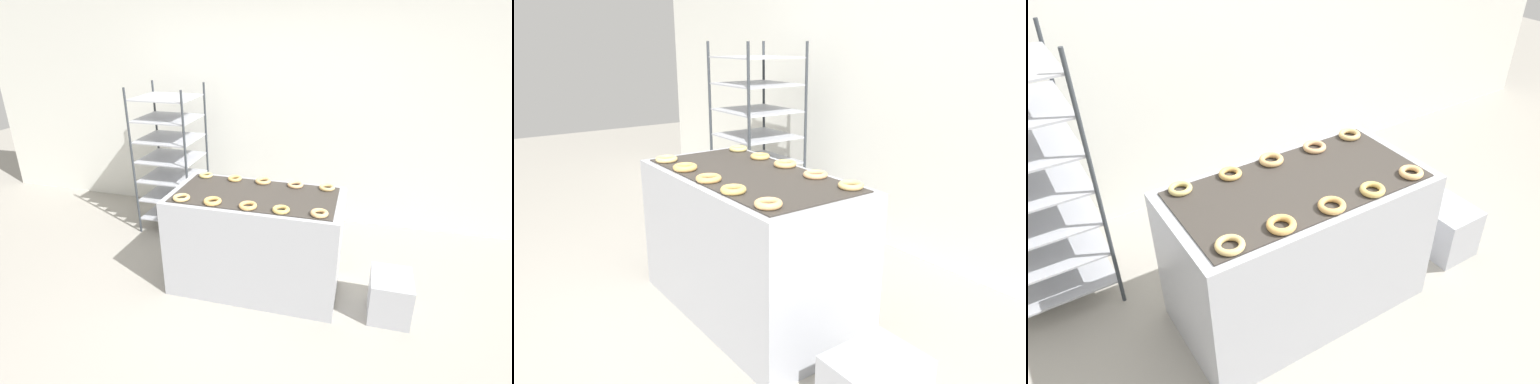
# 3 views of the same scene
# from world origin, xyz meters

# --- Properties ---
(ground_plane) EXTENTS (14.00, 14.00, 0.00)m
(ground_plane) POSITION_xyz_m (0.00, 0.00, 0.00)
(ground_plane) COLOR #9E998E
(wall_back) EXTENTS (8.00, 0.05, 2.80)m
(wall_back) POSITION_xyz_m (0.00, 2.12, 1.40)
(wall_back) COLOR silver
(wall_back) RESTS_ON ground_plane
(fryer_machine) EXTENTS (1.44, 0.74, 0.88)m
(fryer_machine) POSITION_xyz_m (0.00, 0.62, 0.44)
(fryer_machine) COLOR #A8AAB2
(fryer_machine) RESTS_ON ground_plane
(baking_rack_cart) EXTENTS (0.64, 0.60, 1.61)m
(baking_rack_cart) POSITION_xyz_m (-1.21, 1.51, 0.82)
(baking_rack_cart) COLOR #33383D
(baking_rack_cart) RESTS_ON ground_plane
(glaze_bin) EXTENTS (0.32, 0.39, 0.35)m
(glaze_bin) POSITION_xyz_m (1.14, 0.49, 0.18)
(glaze_bin) COLOR #A8AAB2
(glaze_bin) RESTS_ON ground_plane
(donut_near_leftmost) EXTENTS (0.14, 0.14, 0.03)m
(donut_near_leftmost) POSITION_xyz_m (-0.55, 0.36, 0.90)
(donut_near_leftmost) COLOR #E0BB72
(donut_near_leftmost) RESTS_ON fryer_machine
(donut_near_left) EXTENTS (0.14, 0.14, 0.03)m
(donut_near_left) POSITION_xyz_m (-0.28, 0.36, 0.90)
(donut_near_left) COLOR #E1A95A
(donut_near_left) RESTS_ON fryer_machine
(donut_near_center) EXTENTS (0.14, 0.14, 0.03)m
(donut_near_center) POSITION_xyz_m (0.01, 0.35, 0.90)
(donut_near_center) COLOR #DFA85E
(donut_near_center) RESTS_ON fryer_machine
(donut_near_right) EXTENTS (0.13, 0.13, 0.03)m
(donut_near_right) POSITION_xyz_m (0.27, 0.35, 0.90)
(donut_near_right) COLOR #D8B25D
(donut_near_right) RESTS_ON fryer_machine
(donut_near_rightmost) EXTENTS (0.13, 0.13, 0.03)m
(donut_near_rightmost) POSITION_xyz_m (0.56, 0.36, 0.90)
(donut_near_rightmost) COLOR #E7B271
(donut_near_rightmost) RESTS_ON fryer_machine
(donut_far_leftmost) EXTENTS (0.12, 0.12, 0.03)m
(donut_far_leftmost) POSITION_xyz_m (-0.56, 0.90, 0.89)
(donut_far_leftmost) COLOR #D4BC6D
(donut_far_leftmost) RESTS_ON fryer_machine
(donut_far_left) EXTENTS (0.13, 0.13, 0.03)m
(donut_far_left) POSITION_xyz_m (-0.27, 0.89, 0.90)
(donut_far_left) COLOR tan
(donut_far_left) RESTS_ON fryer_machine
(donut_far_center) EXTENTS (0.14, 0.14, 0.03)m
(donut_far_center) POSITION_xyz_m (-0.01, 0.89, 0.90)
(donut_far_center) COLOR tan
(donut_far_center) RESTS_ON fryer_machine
(donut_far_right) EXTENTS (0.14, 0.14, 0.03)m
(donut_far_right) POSITION_xyz_m (0.28, 0.88, 0.90)
(donut_far_right) COLOR #DFA972
(donut_far_right) RESTS_ON fryer_machine
(donut_far_rightmost) EXTENTS (0.13, 0.13, 0.03)m
(donut_far_rightmost) POSITION_xyz_m (0.56, 0.89, 0.90)
(donut_far_rightmost) COLOR #E0B871
(donut_far_rightmost) RESTS_ON fryer_machine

